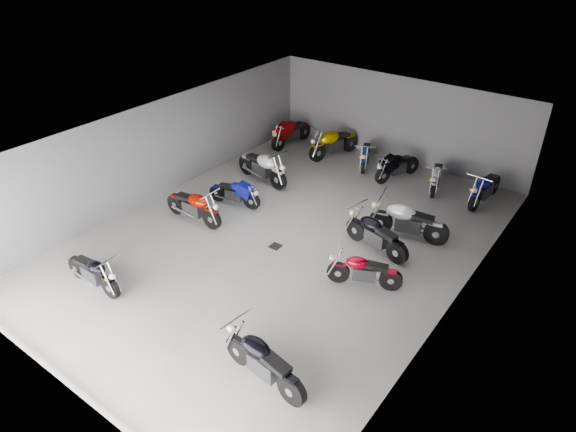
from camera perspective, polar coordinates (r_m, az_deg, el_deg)
name	(u,v)px	position (r m, az deg, el deg)	size (l,w,h in m)	color
ground	(286,239)	(15.08, -0.24, -2.53)	(14.00, 14.00, 0.00)	#9F9D97
wall_back	(398,119)	(19.83, 12.17, 10.47)	(10.00, 0.10, 3.20)	slate
wall_left	(164,148)	(17.43, -13.65, 7.39)	(0.10, 14.00, 3.20)	slate
wall_right	(461,252)	(12.36, 18.69, -3.85)	(0.10, 14.00, 3.20)	slate
ceiling	(286,136)	(13.57, -0.26, 8.88)	(10.00, 14.00, 0.04)	black
drain_grate	(275,246)	(14.75, -1.40, -3.37)	(0.32, 0.32, 0.01)	black
motorcycle_left_a	(93,272)	(13.87, -20.85, -5.85)	(1.98, 0.38, 0.87)	black
motorcycle_left_d	(194,206)	(15.92, -10.42, 1.08)	(2.18, 0.43, 0.96)	black
motorcycle_left_e	(235,193)	(16.66, -5.91, 2.58)	(1.84, 0.52, 0.81)	black
motorcycle_left_f	(263,167)	(18.03, -2.83, 5.47)	(2.35, 0.60, 1.04)	black
motorcycle_right_a	(263,362)	(10.70, -2.81, -15.86)	(2.20, 0.50, 0.97)	black
motorcycle_right_d	(364,271)	(13.18, 8.41, -6.02)	(1.83, 0.87, 0.85)	black
motorcycle_right_e	(376,235)	(14.52, 9.73, -2.04)	(2.15, 0.64, 0.96)	black
motorcycle_right_f	(408,221)	(15.23, 13.14, -0.56)	(2.32, 0.72, 1.03)	black
motorcycle_back_a	(291,133)	(21.01, 0.32, 9.26)	(0.49, 2.27, 1.00)	black
motorcycle_back_b	(333,143)	(20.05, 5.08, 8.10)	(0.86, 2.29, 1.04)	black
motorcycle_back_c	(365,154)	(19.45, 8.60, 6.79)	(0.89, 1.82, 0.85)	black
motorcycle_back_d	(397,166)	(18.67, 12.04, 5.46)	(0.80, 1.97, 0.90)	black
motorcycle_back_e	(436,176)	(18.28, 16.16, 4.25)	(0.68, 1.93, 0.87)	black
motorcycle_back_f	(485,188)	(17.88, 21.07, 2.91)	(0.48, 2.20, 0.96)	black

